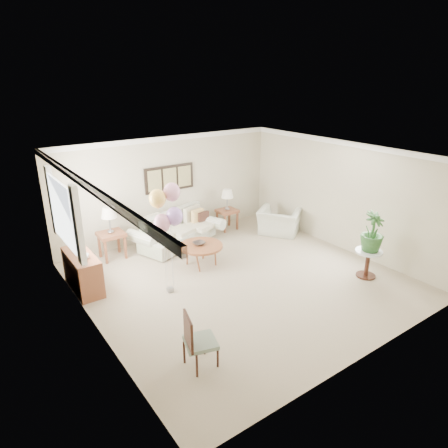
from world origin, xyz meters
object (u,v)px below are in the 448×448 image
sofa (177,232)px  balloon_cluster (166,208)px  armchair (279,222)px  coffee_table (201,247)px  accent_chair (196,340)px

sofa → balloon_cluster: 2.71m
sofa → balloon_cluster: balloon_cluster is taller
sofa → balloon_cluster: size_ratio=1.14×
sofa → armchair: bearing=-19.9°
coffee_table → armchair: armchair is taller
accent_chair → balloon_cluster: balloon_cluster is taller
sofa → balloon_cluster: (-1.24, -1.96, 1.40)m
accent_chair → balloon_cluster: (0.72, 2.15, 1.25)m
sofa → accent_chair: bearing=-115.5°
armchair → sofa: bearing=36.4°
sofa → accent_chair: (-1.95, -4.10, 0.15)m
coffee_table → balloon_cluster: 1.80m
sofa → armchair: (2.56, -0.93, 0.01)m
armchair → accent_chair: bearing=91.4°
armchair → balloon_cluster: 4.18m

